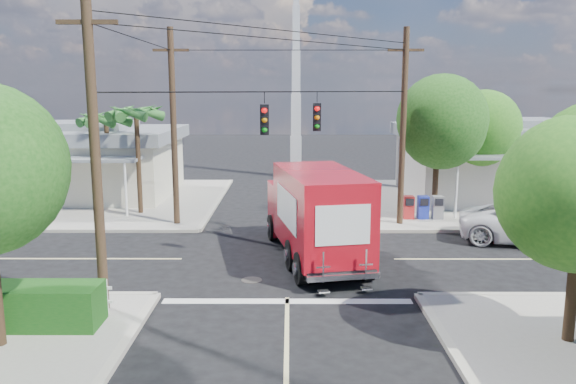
{
  "coord_description": "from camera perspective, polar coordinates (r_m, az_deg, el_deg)",
  "views": [
    {
      "loc": [
        0.08,
        -20.3,
        6.26
      ],
      "look_at": [
        0.0,
        2.0,
        2.2
      ],
      "focal_mm": 35.0,
      "sensor_mm": 36.0,
      "label": 1
    }
  ],
  "objects": [
    {
      "name": "tree_ne_front",
      "position": [
        28.02,
        15.06,
        6.91
      ],
      "size": [
        4.21,
        4.14,
        6.66
      ],
      "color": "#422D1C",
      "rests_on": "sidewalk_ne"
    },
    {
      "name": "vending_boxes",
      "position": [
        27.83,
        13.55,
        -1.52
      ],
      "size": [
        1.9,
        0.5,
        1.1
      ],
      "color": "red",
      "rests_on": "sidewalk_ne"
    },
    {
      "name": "parked_car",
      "position": [
        25.26,
        23.58,
        -3.02
      ],
      "size": [
        6.35,
        4.27,
        1.62
      ],
      "primitive_type": "imported",
      "rotation": [
        0.0,
        0.0,
        1.27
      ],
      "color": "silver",
      "rests_on": "ground"
    },
    {
      "name": "ground",
      "position": [
        21.24,
        -0.02,
        -6.82
      ],
      "size": [
        120.0,
        120.0,
        0.0
      ],
      "primitive_type": "plane",
      "color": "black",
      "rests_on": "ground"
    },
    {
      "name": "delivery_truck",
      "position": [
        20.87,
        2.8,
        -2.2
      ],
      "size": [
        3.84,
        8.21,
        3.43
      ],
      "color": "black",
      "rests_on": "ground"
    },
    {
      "name": "utility_poles",
      "position": [
        22.02,
        -4.15,
        6.16
      ],
      "size": [
        12.0,
        10.68,
        9.0
      ],
      "color": "#473321",
      "rests_on": "ground"
    },
    {
      "name": "picket_fence",
      "position": [
        17.59,
        -26.81,
        -9.33
      ],
      "size": [
        5.94,
        0.06,
        1.0
      ],
      "color": "silver",
      "rests_on": "sidewalk_sw"
    },
    {
      "name": "building_ne",
      "position": [
        34.79,
        21.15,
        3.12
      ],
      "size": [
        11.8,
        10.2,
        4.5
      ],
      "color": "beige",
      "rests_on": "sidewalk_ne"
    },
    {
      "name": "sidewalk_ne",
      "position": [
        33.57,
        18.97,
        -0.87
      ],
      "size": [
        14.12,
        14.12,
        0.14
      ],
      "color": "gray",
      "rests_on": "ground"
    },
    {
      "name": "road_markings",
      "position": [
        19.84,
        -0.04,
        -8.06
      ],
      "size": [
        32.0,
        32.0,
        0.01
      ],
      "color": "beige",
      "rests_on": "ground"
    },
    {
      "name": "tree_ne_back",
      "position": [
        30.9,
        18.66,
        5.93
      ],
      "size": [
        3.77,
        3.66,
        5.82
      ],
      "color": "#422D1C",
      "rests_on": "sidewalk_ne"
    },
    {
      "name": "palm_nw_back",
      "position": [
        30.86,
        -18.01,
        6.87
      ],
      "size": [
        3.01,
        3.08,
        5.19
      ],
      "color": "#422D1C",
      "rests_on": "sidewalk_nw"
    },
    {
      "name": "building_nw",
      "position": [
        35.15,
        -19.93,
        3.1
      ],
      "size": [
        10.8,
        10.2,
        4.3
      ],
      "color": "beige",
      "rests_on": "sidewalk_nw"
    },
    {
      "name": "palm_nw_front",
      "position": [
        28.84,
        -15.17,
        7.54
      ],
      "size": [
        3.01,
        3.08,
        5.59
      ],
      "color": "#422D1C",
      "rests_on": "sidewalk_nw"
    },
    {
      "name": "radio_tower",
      "position": [
        40.3,
        0.81,
        9.44
      ],
      "size": [
        0.8,
        0.8,
        17.0
      ],
      "color": "silver",
      "rests_on": "ground"
    },
    {
      "name": "sidewalk_nw",
      "position": [
        33.62,
        -18.82,
        -0.85
      ],
      "size": [
        14.12,
        14.12,
        0.14
      ],
      "color": "gray",
      "rests_on": "ground"
    }
  ]
}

